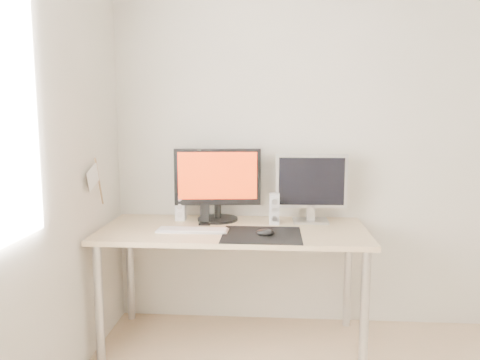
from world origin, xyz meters
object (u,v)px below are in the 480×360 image
object	(u,v)px
desk	(233,241)
speaker_right	(274,209)
second_monitor	(311,185)
main_monitor	(218,182)
mouse	(265,233)
speaker_left	(181,205)
phone_dock	(205,218)
keyboard	(193,230)

from	to	relation	value
desk	speaker_right	xyz separation A→B (m)	(0.25, 0.13, 0.17)
second_monitor	speaker_right	xyz separation A→B (m)	(-0.23, -0.07, -0.14)
main_monitor	second_monitor	world-z (taller)	main_monitor
speaker_right	main_monitor	bearing A→B (deg)	169.21
desk	second_monitor	xyz separation A→B (m)	(0.48, 0.20, 0.32)
desk	mouse	bearing A→B (deg)	-42.64
main_monitor	desk	bearing A→B (deg)	-59.08
speaker_left	speaker_right	world-z (taller)	same
speaker_left	speaker_right	xyz separation A→B (m)	(0.61, -0.07, 0.00)
mouse	speaker_left	distance (m)	0.67
second_monitor	speaker_right	distance (m)	0.28
desk	speaker_right	world-z (taller)	speaker_right
desk	phone_dock	world-z (taller)	phone_dock
desk	second_monitor	world-z (taller)	second_monitor
mouse	keyboard	distance (m)	0.44
main_monitor	speaker_left	distance (m)	0.29
mouse	phone_dock	xyz separation A→B (m)	(-0.38, 0.26, 0.02)
keyboard	phone_dock	size ratio (longest dim) A/B	3.31
keyboard	phone_dock	distance (m)	0.19
phone_dock	speaker_right	bearing A→B (deg)	5.78
speaker_left	phone_dock	world-z (taller)	speaker_left
keyboard	second_monitor	bearing A→B (deg)	22.19
mouse	second_monitor	distance (m)	0.52
second_monitor	speaker_left	world-z (taller)	second_monitor
second_monitor	phone_dock	distance (m)	0.70
speaker_right	keyboard	xyz separation A→B (m)	(-0.48, -0.22, -0.09)
main_monitor	phone_dock	size ratio (longest dim) A/B	4.32
second_monitor	desk	bearing A→B (deg)	-157.54
speaker_left	phone_dock	bearing A→B (deg)	-32.26
main_monitor	keyboard	distance (m)	0.40
desk	keyboard	xyz separation A→B (m)	(-0.23, -0.09, 0.09)
main_monitor	speaker_left	xyz separation A→B (m)	(-0.24, -0.00, -0.16)
desk	main_monitor	size ratio (longest dim) A/B	2.90
main_monitor	second_monitor	distance (m)	0.60
desk	speaker_left	xyz separation A→B (m)	(-0.36, 0.19, 0.17)
phone_dock	second_monitor	bearing A→B (deg)	9.70
desk	speaker_left	bearing A→B (deg)	151.72
phone_dock	keyboard	bearing A→B (deg)	-105.11
mouse	desk	world-z (taller)	mouse
mouse	speaker_right	distance (m)	0.32
mouse	speaker_left	size ratio (longest dim) A/B	0.55
desk	keyboard	size ratio (longest dim) A/B	3.79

